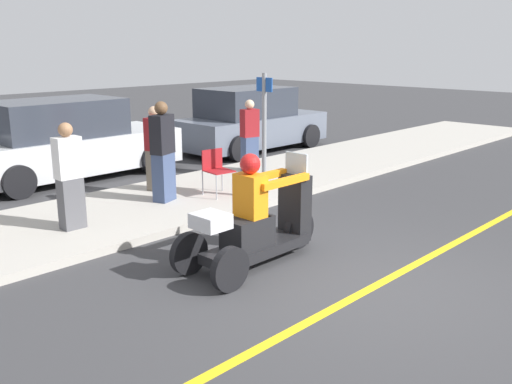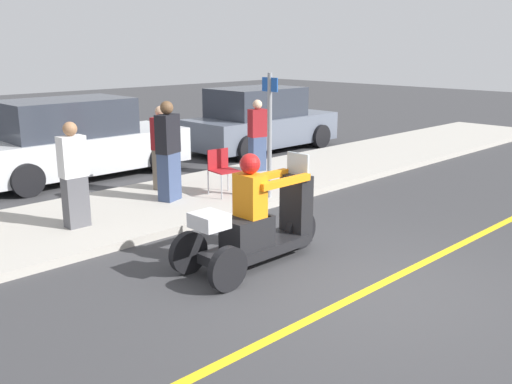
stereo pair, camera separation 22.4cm
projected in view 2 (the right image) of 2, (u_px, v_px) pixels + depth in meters
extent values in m
plane|color=#38383A|center=(371.00, 289.00, 6.69)|extent=(60.00, 60.00, 0.00)
cube|color=gold|center=(349.00, 300.00, 6.41)|extent=(24.00, 0.12, 0.01)
cube|color=#B2ADA3|center=(150.00, 207.00, 9.88)|extent=(28.00, 2.80, 0.12)
cylinder|color=black|center=(300.00, 230.00, 7.98)|extent=(0.54, 0.10, 0.54)
cylinder|color=black|center=(228.00, 269.00, 6.59)|extent=(0.54, 0.10, 0.54)
cylinder|color=black|center=(188.00, 253.00, 7.10)|extent=(0.54, 0.10, 0.54)
cube|color=black|center=(256.00, 248.00, 7.41)|extent=(1.55, 0.52, 0.14)
cube|color=black|center=(247.00, 232.00, 7.24)|extent=(0.62, 0.41, 0.39)
cube|color=black|center=(296.00, 208.00, 7.83)|extent=(0.24, 0.41, 0.92)
cube|color=silver|center=(298.00, 164.00, 7.69)|extent=(0.03, 0.37, 0.30)
cube|color=silver|center=(209.00, 221.00, 6.75)|extent=(0.36, 0.41, 0.18)
cube|color=orange|center=(250.00, 195.00, 7.15)|extent=(0.26, 0.38, 0.55)
sphere|color=red|center=(250.00, 164.00, 7.05)|extent=(0.26, 0.26, 0.26)
cube|color=gray|center=(264.00, 231.00, 7.28)|extent=(0.14, 0.14, 0.39)
cube|color=gray|center=(251.00, 227.00, 7.44)|extent=(0.14, 0.14, 0.39)
cube|color=orange|center=(286.00, 182.00, 7.27)|extent=(0.87, 0.09, 0.09)
cube|color=orange|center=(263.00, 177.00, 7.55)|extent=(0.87, 0.09, 0.09)
cube|color=#726656|center=(163.00, 169.00, 10.78)|extent=(0.38, 0.30, 0.76)
cube|color=maroon|center=(161.00, 133.00, 10.61)|extent=(0.42, 0.31, 0.60)
sphere|color=tan|center=(161.00, 111.00, 10.51)|extent=(0.21, 0.21, 0.21)
cube|color=#38476B|center=(257.00, 154.00, 12.34)|extent=(0.37, 0.28, 0.74)
cube|color=maroon|center=(257.00, 123.00, 12.17)|extent=(0.40, 0.29, 0.59)
sphere|color=beige|center=(257.00, 104.00, 12.07)|extent=(0.20, 0.20, 0.20)
cube|color=#38476B|center=(169.00, 177.00, 9.98)|extent=(0.43, 0.35, 0.84)
cube|color=black|center=(168.00, 134.00, 9.79)|extent=(0.47, 0.37, 0.67)
sphere|color=brown|center=(167.00, 108.00, 9.68)|extent=(0.23, 0.23, 0.23)
cube|color=#515156|center=(76.00, 202.00, 8.52)|extent=(0.34, 0.23, 0.77)
cube|color=silver|center=(72.00, 157.00, 8.35)|extent=(0.38, 0.23, 0.61)
sphere|color=#9E704C|center=(70.00, 129.00, 8.25)|extent=(0.21, 0.21, 0.21)
cylinder|color=#A5A8AD|center=(222.00, 187.00, 10.07)|extent=(0.02, 0.02, 0.44)
cylinder|color=#A5A8AD|center=(242.00, 184.00, 10.33)|extent=(0.02, 0.02, 0.44)
cylinder|color=#A5A8AD|center=(208.00, 183.00, 10.41)|extent=(0.02, 0.02, 0.44)
cylinder|color=#A5A8AD|center=(228.00, 179.00, 10.67)|extent=(0.02, 0.02, 0.44)
cube|color=maroon|center=(225.00, 171.00, 10.31)|extent=(0.49, 0.49, 0.02)
cube|color=maroon|center=(218.00, 159.00, 10.43)|extent=(0.44, 0.08, 0.38)
cube|color=silver|center=(79.00, 151.00, 12.27)|extent=(4.69, 1.78, 0.75)
cube|color=#2D333D|center=(65.00, 117.00, 11.93)|extent=(2.58, 1.61, 0.76)
cylinder|color=black|center=(162.00, 158.00, 12.74)|extent=(0.64, 0.22, 0.64)
cylinder|color=black|center=(119.00, 148.00, 13.98)|extent=(0.64, 0.22, 0.64)
cylinder|color=black|center=(27.00, 180.00, 10.69)|extent=(0.64, 0.22, 0.64)
cube|color=slate|center=(262.00, 130.00, 15.45)|extent=(4.29, 1.80, 0.75)
cube|color=#2D333D|center=(256.00, 102.00, 15.11)|extent=(2.36, 1.62, 0.76)
cylinder|color=black|center=(320.00, 136.00, 15.82)|extent=(0.64, 0.22, 0.64)
cylinder|color=black|center=(274.00, 129.00, 17.07)|extent=(0.64, 0.22, 0.64)
cylinder|color=black|center=(247.00, 148.00, 13.94)|extent=(0.64, 0.22, 0.64)
cylinder|color=black|center=(201.00, 140.00, 15.19)|extent=(0.64, 0.22, 0.64)
cylinder|color=gray|center=(270.00, 137.00, 9.99)|extent=(0.08, 0.08, 2.20)
cube|color=#1E51AD|center=(270.00, 85.00, 9.77)|extent=(0.02, 0.36, 0.24)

